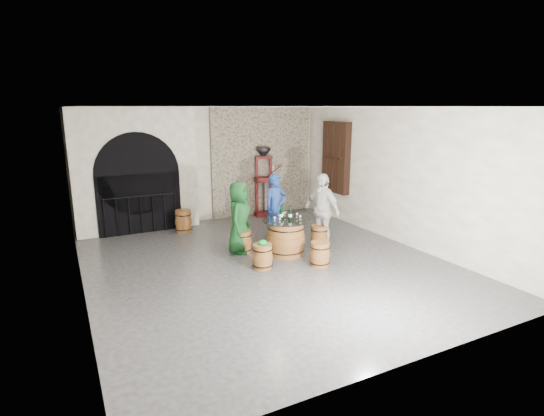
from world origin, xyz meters
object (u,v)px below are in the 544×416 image
wine_bottle_left (281,214)px  corking_press (264,176)px  person_white (322,210)px  wine_bottle_right (282,212)px  barrel_stool_near_left (263,256)px  person_green (239,217)px  barrel_stool_right (319,236)px  wine_bottle_center (290,214)px  barrel_stool_far (277,231)px  side_barrel (183,221)px  barrel_table (286,237)px  person_blue (276,207)px  barrel_stool_left (243,242)px  barrel_stool_near_right (320,254)px

wine_bottle_left → corking_press: (1.17, 3.28, 0.28)m
person_white → wine_bottle_right: person_white is taller
barrel_stool_near_left → person_green: (-0.04, 1.12, 0.56)m
wine_bottle_left → corking_press: size_ratio=0.16×
barrel_stool_right → wine_bottle_right: bearing=175.4°
person_green → wine_bottle_center: (0.95, -0.61, 0.11)m
wine_bottle_right → person_white: bearing=-4.1°
barrel_stool_far → wine_bottle_left: bearing=-112.5°
side_barrel → barrel_table: bearing=-60.4°
corking_press → person_white: bearing=-81.5°
barrel_table → person_white: size_ratio=0.59×
wine_bottle_left → wine_bottle_center: 0.20m
person_blue → wine_bottle_left: person_blue is taller
wine_bottle_left → corking_press: 3.49m
barrel_stool_right → barrel_stool_near_left: size_ratio=1.00×
barrel_table → corking_press: corking_press is taller
wine_bottle_center → wine_bottle_right: same height
person_blue → corking_press: corking_press is taller
barrel_stool_far → person_white: (0.74, -0.81, 0.61)m
barrel_table → person_blue: 1.23m
barrel_stool_left → person_blue: 1.38m
barrel_table → wine_bottle_left: wine_bottle_left is taller
barrel_stool_far → side_barrel: side_barrel is taller
barrel_stool_far → person_blue: size_ratio=0.31×
barrel_stool_left → side_barrel: side_barrel is taller
person_white → wine_bottle_center: size_ratio=5.32×
wine_bottle_left → side_barrel: size_ratio=0.56×
barrel_stool_far → barrel_stool_near_left: same height
barrel_stool_near_left → person_white: 2.05m
wine_bottle_right → barrel_stool_near_left: bearing=-139.1°
barrel_stool_near_left → person_white: size_ratio=0.29×
side_barrel → corking_press: 2.86m
barrel_stool_right → corking_press: bearing=87.9°
wine_bottle_center → wine_bottle_right: (-0.08, 0.22, 0.00)m
wine_bottle_left → side_barrel: 3.11m
barrel_stool_far → barrel_stool_near_right: bearing=-89.5°
wine_bottle_right → side_barrel: wine_bottle_right is taller
barrel_stool_near_right → side_barrel: (-1.85, 3.66, 0.04)m
barrel_stool_near_left → corking_press: size_ratio=0.25×
barrel_stool_near_right → side_barrel: side_barrel is taller
barrel_stool_left → side_barrel: bearing=109.0°
barrel_stool_near_left → person_green: 1.25m
barrel_stool_left → wine_bottle_left: bearing=-34.1°
barrel_stool_right → barrel_stool_near_left: same height
person_green → barrel_stool_near_left: bearing=-139.7°
barrel_stool_far → person_blue: 0.59m
wine_bottle_right → corking_press: size_ratio=0.16×
barrel_stool_right → corking_press: 3.36m
person_white → wine_bottle_left: (-1.10, -0.06, 0.05)m
barrel_stool_right → side_barrel: size_ratio=0.87×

